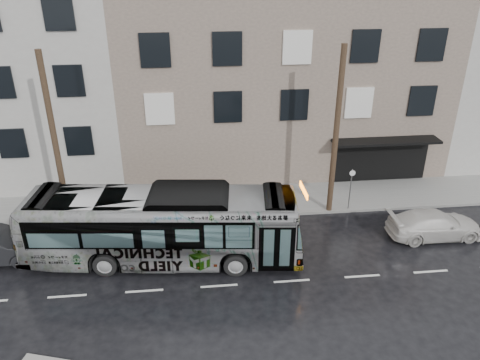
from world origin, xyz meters
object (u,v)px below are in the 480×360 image
(utility_pole_front, at_px, (336,133))
(white_sedan, at_px, (434,224))
(utility_pole_rear, at_px, (55,144))
(bus, at_px, (163,226))
(sign_post, at_px, (350,189))

(utility_pole_front, distance_m, white_sedan, 6.74)
(utility_pole_front, distance_m, utility_pole_rear, 14.00)
(bus, bearing_deg, sign_post, -64.82)
(sign_post, bearing_deg, bus, -160.89)
(sign_post, height_order, bus, bus)
(utility_pole_rear, xyz_separation_m, white_sedan, (18.57, -2.97, -3.96))
(utility_pole_rear, relative_size, sign_post, 3.75)
(utility_pole_rear, relative_size, white_sedan, 1.90)
(utility_pole_front, relative_size, bus, 0.71)
(sign_post, relative_size, white_sedan, 0.51)
(white_sedan, bearing_deg, utility_pole_front, 56.67)
(utility_pole_rear, xyz_separation_m, sign_post, (15.10, 0.00, -3.30))
(utility_pole_rear, bearing_deg, white_sedan, -9.10)
(utility_pole_rear, relative_size, bus, 0.71)
(utility_pole_rear, distance_m, white_sedan, 19.22)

